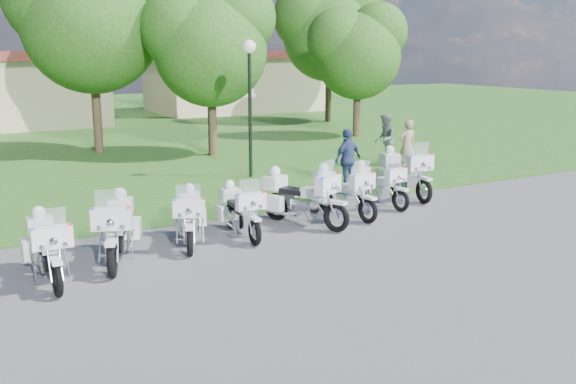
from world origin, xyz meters
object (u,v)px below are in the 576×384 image
motorcycle_1 (117,228)px  motorcycle_4 (300,197)px  bystander_a (407,146)px  bystander_b (385,140)px  lamp_post (250,75)px  bystander_c (348,160)px  motorcycle_2 (190,216)px  motorcycle_5 (342,191)px  motorcycle_3 (240,210)px  motorcycle_6 (377,184)px  motorcycle_0 (47,247)px  motorcycle_7 (404,172)px

motorcycle_1 → motorcycle_4: (4.56, 0.55, 0.01)m
bystander_a → bystander_b: bearing=-82.0°
lamp_post → bystander_c: size_ratio=2.41×
motorcycle_2 → bystander_c: bearing=-133.4°
motorcycle_1 → bystander_a: 12.34m
motorcycle_1 → motorcycle_5: motorcycle_1 is taller
motorcycle_3 → motorcycle_4: motorcycle_4 is taller
motorcycle_5 → lamp_post: size_ratio=0.51×
motorcycle_4 → bystander_b: size_ratio=1.22×
motorcycle_2 → motorcycle_3: (1.22, 0.04, -0.01)m
motorcycle_2 → motorcycle_6: (5.72, 0.85, -0.02)m
motorcycle_0 → motorcycle_6: bearing=-168.5°
motorcycle_3 → bystander_b: size_ratio=1.12×
motorcycle_1 → lamp_post: lamp_post is taller
motorcycle_5 → motorcycle_7: 3.00m
bystander_a → bystander_b: 1.28m
motorcycle_3 → motorcycle_6: bearing=-165.5°
motorcycle_5 → bystander_a: bearing=-151.5°
bystander_b → bystander_c: (-3.53, -2.76, -0.02)m
motorcycle_0 → bystander_c: bearing=-157.4°
motorcycle_1 → bystander_c: bearing=-136.1°
motorcycle_6 → bystander_a: 5.31m
motorcycle_7 → bystander_c: 1.78m
motorcycle_5 → bystander_b: 7.57m
motorcycle_5 → bystander_b: bearing=-143.7°
motorcycle_3 → lamp_post: 7.44m
lamp_post → bystander_b: (5.20, -0.49, -2.40)m
motorcycle_0 → motorcycle_3: (4.34, 0.93, -0.04)m
motorcycle_7 → bystander_a: (2.60, 2.99, 0.20)m
bystander_a → bystander_c: bearing=31.1°
motorcycle_4 → bystander_c: bystander_c is taller
motorcycle_0 → motorcycle_6: motorcycle_0 is taller
motorcycle_1 → motorcycle_4: bearing=-152.1°
motorcycle_2 → motorcycle_6: motorcycle_2 is taller
bystander_a → bystander_c: bystander_c is taller
lamp_post → bystander_c: bearing=-62.8°
motorcycle_0 → motorcycle_2: motorcycle_0 is taller
motorcycle_5 → bystander_a: bystander_a is taller
motorcycle_0 → motorcycle_3: motorcycle_0 is taller
motorcycle_2 → bystander_a: 10.62m
motorcycle_3 → lamp_post: lamp_post is taller
motorcycle_6 → bystander_c: bearing=-109.1°
motorcycle_7 → lamp_post: 6.03m
motorcycle_0 → lamp_post: lamp_post is taller
motorcycle_2 → motorcycle_3: size_ratio=0.97×
motorcycle_3 → motorcycle_4: size_ratio=0.92×
motorcycle_5 → lamp_post: 6.37m
motorcycle_3 → motorcycle_2: bearing=6.3°
motorcycle_0 → bystander_c: (9.26, 3.78, 0.29)m
bystander_b → motorcycle_6: bearing=-0.4°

